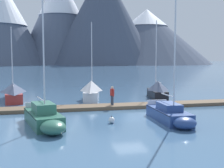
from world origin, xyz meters
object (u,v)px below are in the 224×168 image
Objects in this scene: sailboat_mid_dock_starboard at (171,114)px; sailboat_far_berth at (157,90)px; sailboat_nearest_berth at (13,92)px; sailboat_second_berth at (45,118)px; mooring_buoy_channel_marker at (112,120)px; sailboat_mid_dock_port at (92,90)px; person_on_dock at (112,94)px.

sailboat_far_berth reaches higher than sailboat_mid_dock_starboard.
sailboat_nearest_berth is 13.26m from sailboat_second_berth.
mooring_buoy_channel_marker is at bearing -125.37° from sailboat_far_berth.
sailboat_nearest_berth is 0.90× the size of sailboat_mid_dock_starboard.
sailboat_nearest_berth is 0.89× the size of sailboat_far_berth.
sailboat_second_berth is 0.95× the size of sailboat_mid_dock_starboard.
sailboat_mid_dock_port is at bearing 87.27° from mooring_buoy_channel_marker.
mooring_buoy_channel_marker is at bearing -59.07° from sailboat_nearest_berth.
sailboat_nearest_berth is 4.62× the size of person_on_dock.
mooring_buoy_channel_marker is (-4.18, 0.52, -0.33)m from sailboat_mid_dock_starboard.
sailboat_mid_dock_port is (5.07, 11.78, 0.39)m from sailboat_second_berth.
sailboat_mid_dock_starboard reaches higher than mooring_buoy_channel_marker.
mooring_buoy_channel_marker is (7.71, -12.86, -0.69)m from sailboat_nearest_berth.
mooring_buoy_channel_marker is at bearing 172.95° from sailboat_mid_dock_starboard.
person_on_dock is 6.03m from mooring_buoy_channel_marker.
sailboat_far_berth reaches higher than sailboat_mid_dock_port.
mooring_buoy_channel_marker is (-0.56, -11.78, -0.77)m from sailboat_mid_dock_port.
sailboat_far_berth reaches higher than person_on_dock.
person_on_dock is at bearing 76.12° from mooring_buoy_channel_marker.
sailboat_mid_dock_starboard is at bearing -3.40° from sailboat_second_berth.
sailboat_mid_dock_port is at bearing 98.14° from person_on_dock.
sailboat_mid_dock_starboard reaches higher than person_on_dock.
sailboat_far_berth is at bearing 41.98° from sailboat_second_berth.
sailboat_nearest_berth is 15.76m from sailboat_far_berth.
sailboat_mid_dock_port is 12.83m from sailboat_mid_dock_starboard.
person_on_dock is 3.32× the size of mooring_buoy_channel_marker.
sailboat_mid_dock_port is 11.82m from mooring_buoy_channel_marker.
sailboat_nearest_berth is 11.57m from person_on_dock.
sailboat_nearest_berth reaches higher than person_on_dock.
sailboat_nearest_berth is 15.01m from mooring_buoy_channel_marker.
person_on_dock is at bearing -81.86° from sailboat_mid_dock_port.
person_on_dock is (0.86, -6.02, 0.27)m from sailboat_mid_dock_port.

